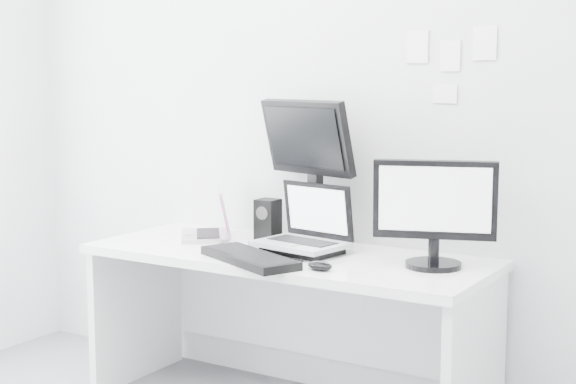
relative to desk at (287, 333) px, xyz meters
name	(u,v)px	position (x,y,z in m)	size (l,w,h in m)	color
back_wall	(326,108)	(0.00, 0.35, 0.99)	(3.60, 3.60, 0.00)	silver
desk	(287,333)	(0.00, 0.00, 0.00)	(1.80, 0.70, 0.73)	white
macbook	(205,212)	(-0.51, 0.09, 0.49)	(0.32, 0.24, 0.24)	#A9AAAE
speaker	(268,220)	(-0.22, 0.19, 0.46)	(0.10, 0.10, 0.20)	black
dell_laptop	(300,218)	(0.06, 0.01, 0.52)	(0.37, 0.29, 0.31)	#A3A4AA
rear_monitor	(311,171)	(0.00, 0.21, 0.70)	(0.50, 0.18, 0.68)	black
samsung_monitor	(434,212)	(0.66, 0.05, 0.59)	(0.49, 0.23, 0.45)	black
keyboard	(249,258)	(-0.03, -0.25, 0.38)	(0.51, 0.18, 0.03)	black
mouse	(320,266)	(0.30, -0.23, 0.38)	(0.11, 0.07, 0.04)	black
wall_note_0	(417,47)	(0.45, 0.34, 1.26)	(0.10, 0.00, 0.14)	white
wall_note_1	(450,56)	(0.60, 0.34, 1.22)	(0.09, 0.00, 0.13)	white
wall_note_2	(485,43)	(0.75, 0.34, 1.26)	(0.10, 0.00, 0.14)	white
wall_note_3	(445,94)	(0.58, 0.34, 1.05)	(0.11, 0.00, 0.08)	white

